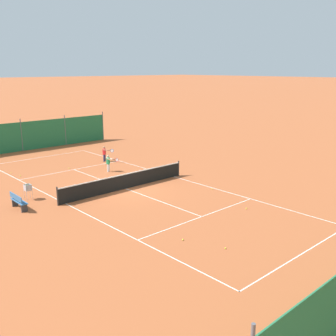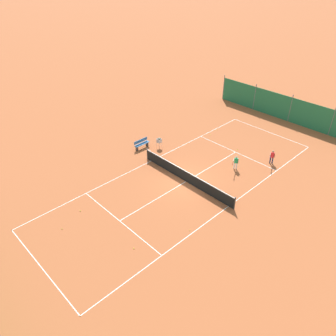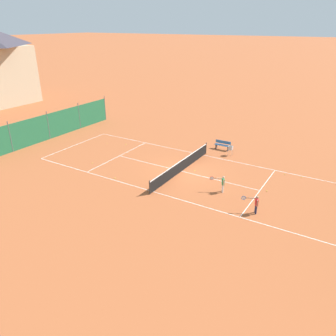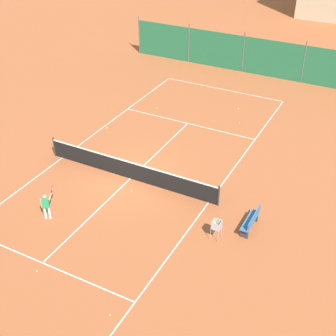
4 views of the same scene
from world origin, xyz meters
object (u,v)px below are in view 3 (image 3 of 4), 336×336
Objects in this scene: tennis_ball_by_net_right at (107,143)px; tennis_net at (182,166)px; player_far_baseline at (222,183)px; tennis_ball_alley_right at (195,171)px; tennis_ball_service_box at (302,177)px; tennis_ball_far_corner at (126,144)px; courtside_bench at (223,145)px; tennis_ball_near_corner at (92,163)px; tennis_ball_by_net_left at (115,178)px; player_far_service at (256,203)px; tennis_ball_alley_left at (267,191)px; ball_hopper at (230,148)px; tennis_ball_mid_court at (285,174)px.

tennis_net is at bearing -101.60° from tennis_ball_by_net_right.
player_far_baseline is 3.98m from tennis_ball_alley_right.
tennis_ball_service_box is at bearing -67.29° from tennis_ball_alley_right.
tennis_net reaches higher than tennis_ball_far_corner.
tennis_ball_far_corner is 0.04× the size of courtside_bench.
tennis_ball_near_corner is (-4.51, -2.28, 0.00)m from tennis_ball_by_net_right.
tennis_ball_near_corner is (1.29, 3.55, 0.00)m from tennis_ball_by_net_left.
tennis_ball_by_net_left and tennis_ball_near_corner have the same top height.
player_far_service is at bearing -86.37° from tennis_ball_by_net_left.
tennis_ball_alley_right is 1.00× the size of tennis_ball_near_corner.
player_far_baseline is at bearing -110.91° from tennis_net.
tennis_net reaches higher than tennis_ball_alley_left.
courtside_bench reaches higher than tennis_ball_service_box.
tennis_ball_near_corner is 0.07× the size of ball_hopper.
player_far_service is at bearing -118.73° from player_far_baseline.
tennis_net is 8.15m from tennis_ball_mid_court.
tennis_ball_alley_right is 1.00× the size of tennis_ball_alley_left.
tennis_ball_far_corner is (4.25, 11.90, -0.68)m from player_far_baseline.
tennis_ball_near_corner is 17.00m from tennis_ball_service_box.
courtside_bench is (9.50, 6.14, -0.26)m from player_far_service.
ball_hopper is 1.59m from courtside_bench.
tennis_ball_alley_left is at bearing -96.39° from tennis_ball_by_net_right.
player_far_baseline reaches higher than tennis_ball_near_corner.
tennis_ball_mid_court is at bearing -107.49° from ball_hopper.
tennis_ball_by_net_left and tennis_ball_service_box have the same top height.
player_far_service is 15.90m from tennis_ball_far_corner.
courtside_bench reaches higher than tennis_ball_near_corner.
tennis_ball_service_box is (3.68, -1.66, 0.00)m from tennis_ball_alley_left.
player_far_baseline is 6.13m from tennis_ball_mid_court.
tennis_ball_alley_left is (-1.84, -16.39, 0.00)m from tennis_ball_by_net_right.
player_far_service reaches higher than ball_hopper.
tennis_ball_alley_left is 11.28m from tennis_ball_by_net_left.
tennis_ball_mid_court is 13.29m from tennis_ball_by_net_left.
tennis_ball_alley_left is 14.36m from tennis_ball_near_corner.
tennis_ball_by_net_right is at bearing 95.82° from tennis_ball_service_box.
tennis_net reaches higher than tennis_ball_near_corner.
tennis_net is 7.70m from player_far_service.
player_far_baseline is at bearing 122.08° from tennis_ball_alley_left.
tennis_ball_by_net_right is 1.00× the size of tennis_ball_alley_left.
courtside_bench is at bearing 67.14° from tennis_ball_mid_court.
tennis_net is 6.87m from tennis_ball_alley_left.
tennis_ball_alley_left is at bearing -136.13° from courtside_bench.
player_far_baseline is 18.52× the size of tennis_ball_far_corner.
tennis_ball_near_corner is at bearing -174.54° from tennis_ball_far_corner.
tennis_ball_far_corner is (6.51, 4.05, 0.00)m from tennis_ball_by_net_left.
player_far_baseline is (-1.58, -4.14, 0.21)m from tennis_net.
tennis_ball_by_net_left is at bearing 93.63° from player_far_service.
player_far_baseline is 7.18m from ball_hopper.
tennis_ball_alley_right is 6.39m from tennis_ball_by_net_left.
ball_hopper reaches higher than tennis_ball_service_box.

